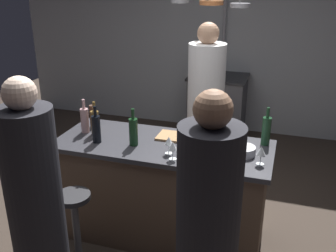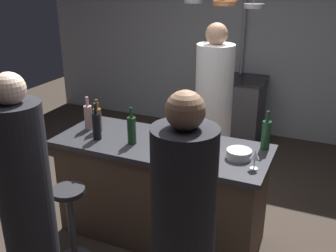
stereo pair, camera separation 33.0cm
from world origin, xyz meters
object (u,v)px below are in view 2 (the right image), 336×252
(guest_right, at_px, (183,245))
(wine_bottle_dark, at_px, (97,126))
(mixing_bowl_steel, at_px, (239,154))
(stove_range, at_px, (234,108))
(mixing_bowl_ceramic, at_px, (203,155))
(guest_left, at_px, (27,203))
(wine_bottle_green, at_px, (266,134))
(wine_bottle_red, at_px, (132,130))
(bar_stool_left, at_px, (71,222))
(pepper_mill, at_px, (97,114))
(wine_bottle_rose, at_px, (88,117))
(wine_glass_near_right_guest, at_px, (167,147))
(cutting_board, at_px, (176,137))
(wine_glass_near_left_guest, at_px, (255,156))
(chef, at_px, (213,117))
(wine_glass_by_chef, at_px, (164,141))
(wine_bottle_amber, at_px, (98,119))

(guest_right, xyz_separation_m, wine_bottle_dark, (-1.13, 0.86, 0.24))
(mixing_bowl_steel, bearing_deg, stove_range, 105.07)
(mixing_bowl_ceramic, bearing_deg, guest_left, -136.51)
(guest_left, bearing_deg, wine_bottle_green, 43.37)
(wine_bottle_red, relative_size, wine_bottle_green, 0.98)
(stove_range, bearing_deg, guest_right, -80.12)
(bar_stool_left, bearing_deg, stove_range, 80.80)
(pepper_mill, relative_size, wine_bottle_rose, 0.69)
(guest_left, distance_m, pepper_mill, 1.21)
(wine_glass_near_right_guest, bearing_deg, guest_right, -59.60)
(cutting_board, height_order, wine_bottle_rose, wine_bottle_rose)
(bar_stool_left, relative_size, mixing_bowl_steel, 3.54)
(guest_right, xyz_separation_m, cutting_board, (-0.52, 1.14, 0.13))
(guest_left, bearing_deg, wine_bottle_dark, 90.66)
(mixing_bowl_ceramic, bearing_deg, wine_bottle_rose, 172.04)
(wine_bottle_dark, bearing_deg, wine_bottle_rose, 140.30)
(wine_glass_near_right_guest, bearing_deg, guest_left, -132.28)
(wine_bottle_dark, distance_m, wine_bottle_red, 0.32)
(wine_bottle_dark, bearing_deg, guest_left, -89.34)
(guest_right, xyz_separation_m, wine_glass_near_left_guest, (0.21, 0.85, 0.22))
(guest_right, relative_size, wine_glass_near_left_guest, 11.57)
(bar_stool_left, xyz_separation_m, guest_left, (-0.02, -0.39, 0.40))
(bar_stool_left, xyz_separation_m, cutting_board, (0.57, 0.77, 0.53))
(mixing_bowl_steel, bearing_deg, wine_glass_near_right_guest, -153.39)
(chef, relative_size, wine_glass_by_chef, 12.22)
(wine_bottle_amber, distance_m, mixing_bowl_steel, 1.29)
(guest_left, bearing_deg, wine_bottle_amber, 95.77)
(guest_left, height_order, wine_bottle_dark, guest_left)
(stove_range, xyz_separation_m, cutting_board, (0.07, -2.30, 0.46))
(wine_bottle_green, bearing_deg, wine_glass_near_left_guest, -90.63)
(wine_bottle_red, relative_size, wine_glass_by_chef, 2.14)
(wine_bottle_red, height_order, wine_bottle_rose, wine_bottle_red)
(chef, bearing_deg, pepper_mill, -137.13)
(chef, xyz_separation_m, cutting_board, (-0.07, -0.81, 0.08))
(guest_left, height_order, wine_bottle_rose, guest_left)
(wine_glass_by_chef, distance_m, wine_glass_near_right_guest, 0.10)
(bar_stool_left, relative_size, pepper_mill, 3.24)
(stove_range, bearing_deg, guest_left, -98.54)
(guest_left, xyz_separation_m, wine_glass_near_right_guest, (0.69, 0.76, 0.23))
(wine_glass_by_chef, bearing_deg, cutting_board, 96.23)
(cutting_board, height_order, mixing_bowl_steel, mixing_bowl_steel)
(wine_glass_near_left_guest, bearing_deg, guest_right, -103.59)
(guest_right, height_order, wine_bottle_rose, guest_right)
(wine_bottle_amber, bearing_deg, wine_bottle_green, 8.88)
(pepper_mill, relative_size, wine_glass_by_chef, 1.44)
(pepper_mill, relative_size, mixing_bowl_ceramic, 1.07)
(guest_right, distance_m, cutting_board, 1.26)
(pepper_mill, xyz_separation_m, mixing_bowl_steel, (1.39, -0.16, -0.07))
(chef, relative_size, bar_stool_left, 2.62)
(wine_bottle_red, bearing_deg, mixing_bowl_ceramic, -3.12)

